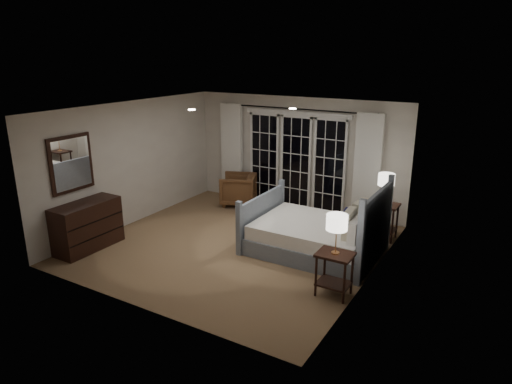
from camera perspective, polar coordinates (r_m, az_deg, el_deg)
The scene contains 20 objects.
floor at distance 8.52m, azimuth -2.47°, elevation -6.60°, with size 5.00×5.00×0.00m, color #8E644C.
ceiling at distance 7.85m, azimuth -2.70°, elevation 10.35°, with size 5.00×5.00×0.00m, color white.
wall_left at distance 9.65m, azimuth -15.16°, elevation 3.51°, with size 0.02×5.00×2.50m, color silver.
wall_right at distance 7.10m, azimuth 14.60°, elevation -1.30°, with size 0.02×5.00×2.50m, color silver.
wall_back at distance 10.21m, azimuth 5.11°, elevation 4.79°, with size 5.00×0.02×2.50m, color silver.
wall_front at distance 6.26m, azimuth -15.17°, elevation -3.87°, with size 5.00×0.02×2.50m, color silver.
french_doors at distance 10.21m, azimuth 4.98°, elevation 3.87°, with size 2.50×0.04×2.20m.
curtain_rod at distance 9.96m, azimuth 5.01°, elevation 10.31°, with size 0.03×0.03×3.50m, color black.
curtain_left at distance 10.93m, azimuth -3.04°, elevation 5.12°, with size 0.55×0.10×2.25m, color white.
curtain_right at distance 9.55m, azimuth 13.74°, elevation 2.87°, with size 0.55×0.10×2.25m, color white.
downlight_a at distance 7.97m, azimuth 4.61°, elevation 10.35°, with size 0.12×0.12×0.01m, color white.
downlight_b at distance 7.88m, azimuth -8.04°, elevation 10.15°, with size 0.12×0.12×0.01m, color white.
bed at distance 8.15m, azimuth 7.71°, elevation -5.38°, with size 2.20×1.58×1.28m.
nightstand_left at distance 6.78m, azimuth 9.78°, elevation -9.30°, with size 0.51×0.41×0.66m.
nightstand_right at distance 8.96m, azimuth 15.62°, elevation -2.86°, with size 0.53×0.43×0.69m.
lamp_left at distance 6.50m, azimuth 10.09°, elevation -3.81°, with size 0.30×0.30×0.59m.
lamp_right at distance 8.75m, azimuth 15.99°, elevation 1.46°, with size 0.30×0.30×0.59m.
armchair at distance 10.60m, azimuth -2.22°, elevation 0.33°, with size 0.77×0.79×0.72m, color brown.
dresser at distance 8.76m, azimuth -20.33°, elevation -3.97°, with size 0.52×1.22×0.87m.
mirror at distance 8.62m, azimuth -22.10°, elevation 3.30°, with size 0.05×0.85×1.00m.
Camera 1 is at (4.27, -6.52, 3.44)m, focal length 32.00 mm.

